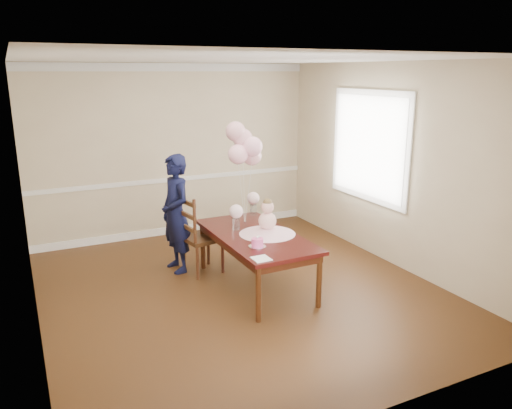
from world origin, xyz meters
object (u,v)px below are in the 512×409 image
birthday_cake (257,242)px  woman (176,214)px  dining_table_top (256,236)px  dining_chair_seat (203,238)px

birthday_cake → woman: bearing=111.4°
dining_table_top → woman: size_ratio=1.15×
dining_table_top → dining_chair_seat: bearing=120.0°
dining_table_top → dining_chair_seat: 0.85m
dining_table_top → woman: bearing=126.7°
dining_chair_seat → dining_table_top: bearing=-69.0°
woman → dining_chair_seat: bearing=45.9°
woman → birthday_cake: bearing=14.5°
dining_table_top → dining_chair_seat: size_ratio=3.94×
birthday_cake → woman: size_ratio=0.09×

